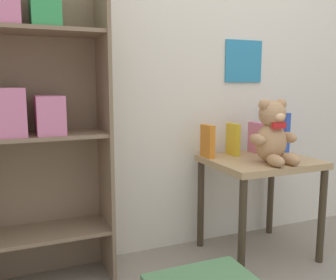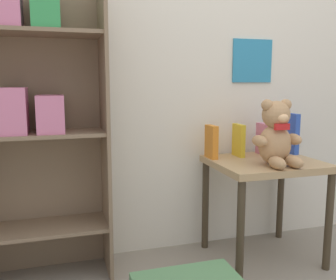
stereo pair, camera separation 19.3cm
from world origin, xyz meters
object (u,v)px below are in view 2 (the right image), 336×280
at_px(book_standing_orange, 211,142).
at_px(teddy_bear, 276,135).
at_px(book_standing_pink, 265,139).
at_px(display_table, 265,176).
at_px(bookshelf_side, 33,112).
at_px(book_standing_yellow, 239,140).
at_px(book_standing_blue, 291,134).

bearing_deg(book_standing_orange, teddy_bear, -47.27).
bearing_deg(book_standing_pink, book_standing_orange, 177.57).
height_order(display_table, book_standing_orange, book_standing_orange).
height_order(bookshelf_side, book_standing_pink, bookshelf_side).
distance_m(bookshelf_side, teddy_bear, 1.24).
distance_m(book_standing_yellow, book_standing_blue, 0.35).
bearing_deg(teddy_bear, book_standing_orange, 134.11).
distance_m(book_standing_orange, book_standing_blue, 0.52).
xyz_separation_m(display_table, teddy_bear, (-0.01, -0.11, 0.24)).
bearing_deg(book_standing_orange, book_standing_pink, -0.99).
bearing_deg(display_table, book_standing_blue, 28.81).
bearing_deg(book_standing_blue, book_standing_pink, 175.84).
bearing_deg(book_standing_pink, book_standing_yellow, 176.41).
xyz_separation_m(display_table, book_standing_yellow, (-0.09, 0.15, 0.18)).
distance_m(teddy_bear, book_standing_blue, 0.37).
xyz_separation_m(display_table, book_standing_orange, (-0.26, 0.15, 0.18)).
relative_size(bookshelf_side, display_table, 2.58).
xyz_separation_m(teddy_bear, book_standing_yellow, (-0.08, 0.26, -0.06)).
height_order(display_table, book_standing_blue, book_standing_blue).
bearing_deg(book_standing_orange, book_standing_yellow, 0.17).
bearing_deg(bookshelf_side, book_standing_orange, -0.60).
xyz_separation_m(display_table, book_standing_blue, (0.26, 0.14, 0.21)).
height_order(bookshelf_side, display_table, bookshelf_side).
xyz_separation_m(bookshelf_side, book_standing_yellow, (1.12, -0.01, -0.19)).
bearing_deg(display_table, book_standing_yellow, 119.36).
distance_m(bookshelf_side, display_table, 1.27).
xyz_separation_m(bookshelf_side, book_standing_blue, (1.47, -0.02, -0.16)).
bearing_deg(bookshelf_side, book_standing_pink, -0.34).
height_order(display_table, book_standing_pink, book_standing_pink).
xyz_separation_m(bookshelf_side, teddy_bear, (1.20, -0.27, -0.13)).
xyz_separation_m(bookshelf_side, book_standing_orange, (0.95, -0.01, -0.19)).
distance_m(display_table, book_standing_pink, 0.25).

